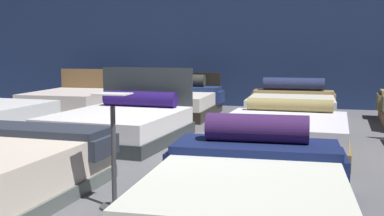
{
  "coord_description": "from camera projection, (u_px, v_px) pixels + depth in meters",
  "views": [
    {
      "loc": [
        1.59,
        -5.8,
        1.29
      ],
      "look_at": [
        0.04,
        -0.04,
        0.56
      ],
      "focal_mm": 43.96,
      "sensor_mm": 36.0,
      "label": 1
    }
  ],
  "objects": [
    {
      "name": "ground_plane",
      "position": [
        190.0,
        151.0,
        6.12
      ],
      "size": [
        18.0,
        18.0,
        0.02
      ],
      "primitive_type": "cube",
      "color": "#5B5B60"
    },
    {
      "name": "bed_8",
      "position": [
        73.0,
        101.0,
        9.91
      ],
      "size": [
        1.67,
        2.03,
        0.87
      ],
      "rotation": [
        0.0,
        0.0,
        0.04
      ],
      "color": "brown",
      "rests_on": "ground_plane"
    },
    {
      "name": "price_sign",
      "position": [
        114.0,
        165.0,
        3.83
      ],
      "size": [
        0.28,
        0.24,
        0.95
      ],
      "color": "#3F3F44",
      "rests_on": "ground_plane"
    },
    {
      "name": "showroom_back_wall",
      "position": [
        248.0,
        30.0,
        10.72
      ],
      "size": [
        18.0,
        0.06,
        3.5
      ],
      "primitive_type": "cube",
      "color": "navy",
      "rests_on": "ground_plane"
    },
    {
      "name": "bed_6",
      "position": [
        283.0,
        134.0,
        6.09
      ],
      "size": [
        1.71,
        2.01,
        0.6
      ],
      "rotation": [
        0.0,
        0.0,
        -0.04
      ],
      "color": "brown",
      "rests_on": "ground_plane"
    },
    {
      "name": "bed_10",
      "position": [
        292.0,
        107.0,
        8.69
      ],
      "size": [
        1.62,
        1.96,
        0.76
      ],
      "rotation": [
        0.0,
        0.0,
        0.01
      ],
      "color": "black",
      "rests_on": "ground_plane"
    },
    {
      "name": "bed_5",
      "position": [
        121.0,
        124.0,
        6.74
      ],
      "size": [
        1.76,
        2.14,
        1.02
      ],
      "rotation": [
        0.0,
        0.0,
        -0.06
      ],
      "color": "#2C3235",
      "rests_on": "ground_plane"
    },
    {
      "name": "bed_2",
      "position": [
        249.0,
        191.0,
        3.55
      ],
      "size": [
        1.58,
        2.22,
        0.73
      ],
      "rotation": [
        0.0,
        0.0,
        0.05
      ],
      "color": "#585059",
      "rests_on": "ground_plane"
    },
    {
      "name": "bed_9",
      "position": [
        177.0,
        102.0,
        9.38
      ],
      "size": [
        1.62,
        2.0,
        0.82
      ],
      "rotation": [
        0.0,
        0.0,
        0.01
      ],
      "color": "black",
      "rests_on": "ground_plane"
    }
  ]
}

